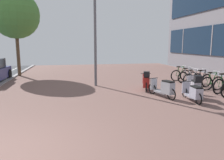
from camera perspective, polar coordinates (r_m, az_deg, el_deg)
ground at (r=4.76m, az=-10.75°, el=-19.05°), size 21.00×40.00×0.13m
bicycle_rack_02 at (r=11.17m, az=27.69°, el=-1.31°), size 1.40×0.49×1.02m
bicycle_rack_03 at (r=11.70m, az=25.25°, el=-0.76°), size 1.32×0.48×0.98m
bicycle_rack_04 at (r=12.22m, az=22.93°, el=-0.15°), size 1.36×0.50×1.00m
bicycle_rack_05 at (r=12.77m, az=20.77°, el=0.27°), size 1.31×0.48×0.94m
bicycle_rack_06 at (r=13.43m, az=19.54°, el=0.78°), size 1.31×0.48×0.95m
bicycle_rack_07 at (r=14.02m, az=17.87°, el=1.25°), size 1.35×0.48×0.98m
scooter_near at (r=9.89m, az=21.17°, el=-1.54°), size 0.76×1.68×1.01m
scooter_mid at (r=10.60m, az=9.11°, el=-0.33°), size 0.85×1.72×1.01m
scooter_far at (r=9.33m, az=13.80°, el=-2.14°), size 0.75×1.71×0.78m
scooter_extra at (r=8.99m, az=20.91°, el=-3.20°), size 0.52×1.67×0.73m
lamp_post at (r=11.57m, az=-4.54°, el=13.05°), size 0.20×0.52×5.30m
street_tree at (r=16.86m, az=-24.45°, el=15.58°), size 3.30×3.30×5.93m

